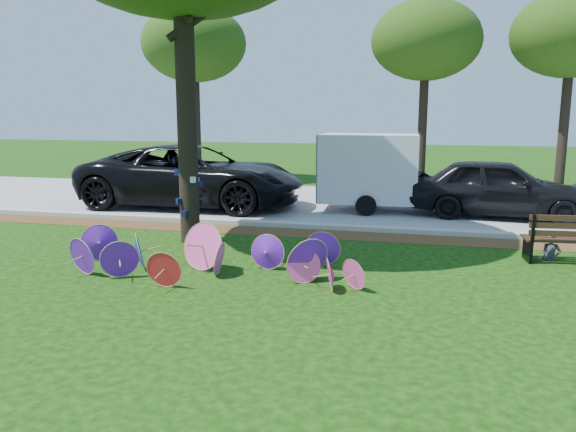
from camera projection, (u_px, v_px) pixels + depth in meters
The scene contains 11 objects.
ground at pixel (232, 287), 9.62m from camera, with size 90.00×90.00×0.00m, color black.
mulch_strip at pixel (292, 233), 13.92m from camera, with size 90.00×1.00×0.01m, color #472D16.
curb at pixel (299, 225), 14.58m from camera, with size 90.00×0.30×0.12m, color #B7B5AD.
street at pixel (326, 203), 18.55m from camera, with size 90.00×8.00×0.01m, color gray.
parasol_pile at pixel (211, 254), 10.38m from camera, with size 5.87×2.29×0.93m.
black_van at pixel (192, 176), 17.71m from camera, with size 3.23×7.00×1.94m, color black.
dark_pickup at pixel (499, 188), 15.88m from camera, with size 1.99×4.94×1.68m, color black.
cargo_trailer at pixel (369, 168), 16.88m from camera, with size 2.87×1.81×2.61m, color silver.
park_bench at pixel (572, 238), 11.16m from camera, with size 1.88×0.71×0.98m, color black, non-canonical shape.
person_left at pixel (553, 235), 11.29m from camera, with size 0.38×0.25×1.03m, color #3A3D4F.
bg_trees at pixel (389, 40), 22.22m from camera, with size 19.12×5.51×7.40m.
Camera 1 is at (3.13, -8.75, 2.95)m, focal length 35.00 mm.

